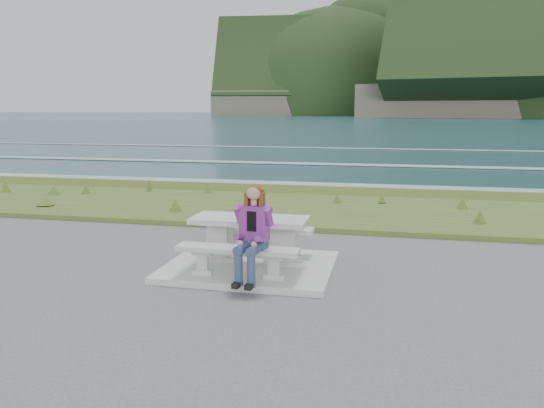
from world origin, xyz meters
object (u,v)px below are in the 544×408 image
bench_landward (238,254)px  seated_woman (251,246)px  picnic_table (250,228)px  bench_seaward (261,232)px

bench_landward → seated_woman: (0.24, -0.13, 0.16)m
picnic_table → bench_landward: size_ratio=1.00×
bench_landward → seated_woman: 0.31m
picnic_table → seated_woman: bearing=-74.1°
picnic_table → seated_woman: seated_woman is taller
bench_seaward → seated_woman: bearing=-81.2°
seated_woman → picnic_table: bearing=111.9°
picnic_table → seated_woman: 0.87m
bench_seaward → seated_woman: size_ratio=1.30×
bench_landward → bench_seaward: bearing=90.0°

